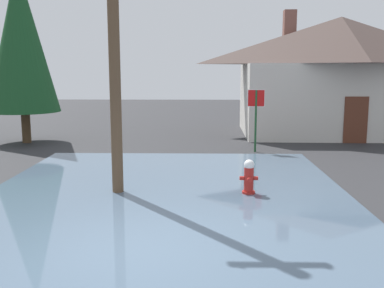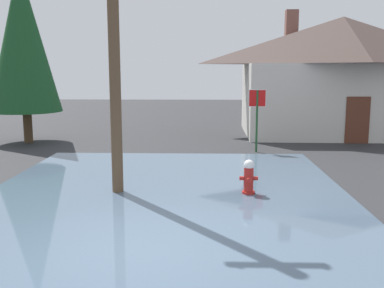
# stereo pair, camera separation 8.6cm
# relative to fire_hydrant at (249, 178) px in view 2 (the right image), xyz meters

# --- Properties ---
(ground_plane) EXTENTS (80.00, 80.00, 0.10)m
(ground_plane) POSITION_rel_fire_hydrant_xyz_m (-2.27, -3.59, -0.50)
(ground_plane) COLOR #2D2D30
(flood_puddle) EXTENTS (9.15, 11.92, 0.05)m
(flood_puddle) POSITION_rel_fire_hydrant_xyz_m (-2.07, -0.58, -0.42)
(flood_puddle) COLOR #4C6075
(flood_puddle) RESTS_ON ground
(fire_hydrant) EXTENTS (0.46, 0.39, 0.91)m
(fire_hydrant) POSITION_rel_fire_hydrant_xyz_m (0.00, 0.00, 0.00)
(fire_hydrant) COLOR #AD231E
(fire_hydrant) RESTS_ON ground
(utility_pole) EXTENTS (1.60, 0.28, 7.99)m
(utility_pole) POSITION_rel_fire_hydrant_xyz_m (-3.31, 0.09, 3.72)
(utility_pole) COLOR brown
(utility_pole) RESTS_ON ground
(stop_sign_far) EXTENTS (0.64, 0.09, 2.39)m
(stop_sign_far) POSITION_rel_fire_hydrant_xyz_m (0.87, 6.04, 1.23)
(stop_sign_far) COLOR #1E4C28
(stop_sign_far) RESTS_ON ground
(house) EXTENTS (9.92, 6.38, 6.05)m
(house) POSITION_rel_fire_hydrant_xyz_m (5.44, 11.13, 2.46)
(house) COLOR beige
(house) RESTS_ON ground
(pine_tree_tall_left) EXTENTS (2.99, 2.99, 7.47)m
(pine_tree_tall_left) POSITION_rel_fire_hydrant_xyz_m (-8.77, 8.06, 3.94)
(pine_tree_tall_left) COLOR #4C3823
(pine_tree_tall_left) RESTS_ON ground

